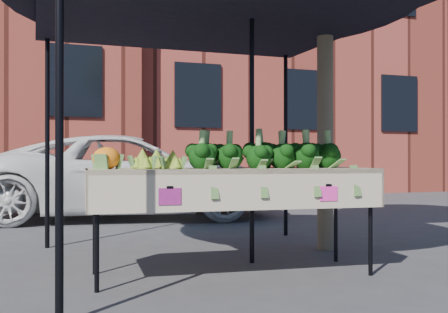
# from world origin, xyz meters

# --- Properties ---
(ground) EXTENTS (90.00, 90.00, 0.00)m
(ground) POSITION_xyz_m (0.00, 0.00, 0.00)
(ground) COLOR #37373A
(table) EXTENTS (2.46, 0.99, 0.90)m
(table) POSITION_xyz_m (0.22, -0.09, 0.45)
(table) COLOR beige
(table) RESTS_ON ground
(canopy) EXTENTS (3.16, 3.16, 2.74)m
(canopy) POSITION_xyz_m (0.24, 0.43, 1.37)
(canopy) COLOR black
(canopy) RESTS_ON ground
(broccoli_heap) EXTENTS (1.40, 0.60, 0.29)m
(broccoli_heap) POSITION_xyz_m (0.50, -0.07, 1.05)
(broccoli_heap) COLOR black
(broccoli_heap) RESTS_ON table
(romanesco_cluster) EXTENTS (0.45, 0.59, 0.22)m
(romanesco_cluster) POSITION_xyz_m (-0.44, -0.06, 1.01)
(romanesco_cluster) COLOR #88A831
(romanesco_cluster) RESTS_ON table
(cauliflower_pair) EXTENTS (0.22, 0.22, 0.20)m
(cauliflower_pair) POSITION_xyz_m (-0.83, -0.14, 1.00)
(cauliflower_pair) COLOR orange
(cauliflower_pair) RESTS_ON table
(vehicle) EXTENTS (1.68, 2.44, 4.90)m
(vehicle) POSITION_xyz_m (0.16, 4.63, 2.45)
(vehicle) COLOR white
(vehicle) RESTS_ON ground
(street_tree) EXTENTS (2.52, 2.52, 4.97)m
(street_tree) POSITION_xyz_m (1.61, 0.75, 2.49)
(street_tree) COLOR #1E4C14
(street_tree) RESTS_ON ground
(building_right) EXTENTS (12.00, 8.00, 8.50)m
(building_right) POSITION_xyz_m (7.00, 12.50, 4.25)
(building_right) COLOR maroon
(building_right) RESTS_ON ground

